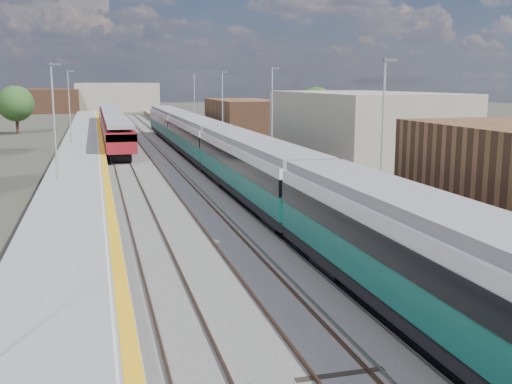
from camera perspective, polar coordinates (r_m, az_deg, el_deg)
name	(u,v)px	position (r m, az deg, el deg)	size (l,w,h in m)	color
ground	(181,161)	(57.12, -7.16, 2.99)	(320.00, 320.00, 0.00)	#47443A
ballast_bed	(154,158)	(59.32, -9.66, 3.23)	(10.50, 155.00, 0.06)	#565451
tracks	(159,155)	(61.02, -9.25, 3.52)	(8.96, 160.00, 0.17)	#4C3323
platform_right	(230,150)	(60.41, -2.53, 3.98)	(4.70, 155.00, 8.52)	slate
platform_left	(82,155)	(59.01, -16.26, 3.40)	(4.30, 155.00, 8.52)	slate
buildings	(44,66)	(145.12, -19.54, 11.22)	(72.00, 185.50, 40.00)	brown
green_train	(219,148)	(46.41, -3.51, 4.24)	(3.01, 83.59, 3.31)	black
red_train	(112,122)	(81.82, -13.55, 6.47)	(2.74, 55.67, 3.46)	black
tree_c	(16,104)	(91.63, -21.91, 7.82)	(5.03, 5.03, 6.81)	#382619
tree_d	(316,106)	(79.22, 5.75, 8.15)	(4.94, 4.94, 6.69)	#382619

